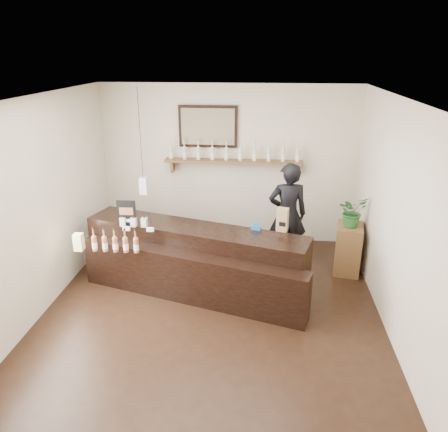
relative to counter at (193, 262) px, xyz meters
name	(u,v)px	position (x,y,z in m)	size (l,w,h in m)	color
ground	(212,311)	(0.34, -0.58, -0.44)	(5.00, 5.00, 0.00)	black
room_shell	(210,191)	(0.34, -0.58, 1.27)	(5.00, 5.00, 5.00)	beige
back_wall_decor	(218,146)	(0.18, 1.80, 1.32)	(2.66, 0.96, 1.69)	brown
counter	(193,262)	(0.00, 0.00, 0.00)	(3.36, 1.81, 1.09)	black
promo_sign	(127,213)	(-0.96, 0.08, 0.69)	(0.27, 0.03, 0.38)	black
paper_bag	(282,220)	(1.26, 0.11, 0.66)	(0.18, 0.15, 0.33)	#926946
tape_dispenser	(256,227)	(0.89, 0.11, 0.54)	(0.14, 0.08, 0.11)	#175CA7
side_cabinet	(348,249)	(2.34, 0.77, -0.05)	(0.48, 0.60, 0.78)	brown
potted_plant	(352,211)	(2.34, 0.77, 0.58)	(0.43, 0.37, 0.48)	#255D28
shopkeeper	(288,208)	(1.37, 0.97, 0.53)	(0.70, 0.46, 1.93)	black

